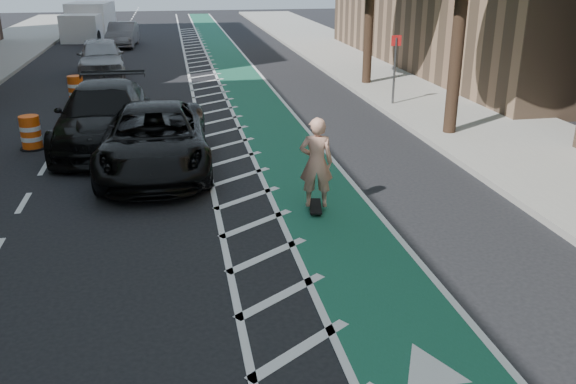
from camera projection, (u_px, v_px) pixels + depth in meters
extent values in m
plane|color=black|center=(182.00, 306.00, 9.04)|extent=(120.00, 120.00, 0.00)
cube|color=#165037|center=(272.00, 128.00, 18.75)|extent=(2.00, 90.00, 0.01)
cube|color=silver|center=(224.00, 130.00, 18.49)|extent=(1.40, 90.00, 0.01)
cube|color=gray|center=(469.00, 116.00, 19.85)|extent=(5.00, 90.00, 0.15)
cube|color=gray|center=(397.00, 119.00, 19.43)|extent=(0.12, 90.00, 0.16)
cylinder|color=#382619|center=(456.00, 61.00, 16.99)|extent=(0.36, 0.36, 4.40)
cylinder|color=#382619|center=(368.00, 31.00, 24.34)|extent=(0.36, 0.36, 4.40)
cylinder|color=#4C4C4C|center=(394.00, 73.00, 20.97)|extent=(0.08, 0.08, 2.40)
cube|color=red|center=(396.00, 41.00, 20.58)|extent=(0.35, 0.02, 0.35)
cube|color=black|center=(316.00, 206.00, 12.48)|extent=(0.39, 0.86, 0.03)
cylinder|color=black|center=(311.00, 204.00, 12.76)|extent=(0.04, 0.07, 0.06)
cylinder|color=black|center=(319.00, 204.00, 12.76)|extent=(0.04, 0.07, 0.06)
cylinder|color=black|center=(312.00, 214.00, 12.24)|extent=(0.04, 0.07, 0.06)
cylinder|color=black|center=(320.00, 214.00, 12.24)|extent=(0.04, 0.07, 0.06)
imported|color=tan|center=(316.00, 163.00, 12.15)|extent=(0.75, 0.56, 1.85)
imported|color=black|center=(154.00, 139.00, 14.73)|extent=(2.63, 5.60, 1.55)
imported|color=black|center=(104.00, 115.00, 16.75)|extent=(2.54, 5.81, 1.66)
imported|color=gray|center=(101.00, 57.00, 27.08)|extent=(2.40, 5.04, 1.66)
imported|color=slate|center=(123.00, 34.00, 36.62)|extent=(1.77, 4.43, 1.43)
cube|color=white|center=(91.00, 20.00, 40.89)|extent=(2.96, 3.95, 2.29)
cube|color=white|center=(81.00, 29.00, 38.42)|extent=(2.50, 2.11, 1.72)
cylinder|color=black|center=(64.00, 37.00, 38.10)|extent=(0.39, 0.83, 0.80)
cylinder|color=black|center=(97.00, 37.00, 38.21)|extent=(0.39, 0.83, 0.80)
cylinder|color=black|center=(81.00, 30.00, 41.95)|extent=(0.39, 0.83, 0.80)
cylinder|color=black|center=(111.00, 30.00, 42.06)|extent=(0.39, 0.83, 0.80)
cylinder|color=#F7520D|center=(31.00, 133.00, 16.49)|extent=(0.53, 0.53, 0.92)
cylinder|color=silver|center=(32.00, 138.00, 16.55)|extent=(0.54, 0.54, 0.12)
cylinder|color=silver|center=(30.00, 128.00, 16.44)|extent=(0.54, 0.54, 0.12)
cylinder|color=black|center=(33.00, 148.00, 16.65)|extent=(0.67, 0.67, 0.04)
cylinder|color=#FD4B0D|center=(91.00, 95.00, 21.27)|extent=(0.52, 0.52, 0.90)
cylinder|color=silver|center=(91.00, 99.00, 21.32)|extent=(0.53, 0.53, 0.12)
cylinder|color=silver|center=(91.00, 91.00, 21.22)|extent=(0.53, 0.53, 0.12)
cylinder|color=black|center=(92.00, 107.00, 21.42)|extent=(0.66, 0.66, 0.04)
cylinder|color=#DE4D0B|center=(76.00, 89.00, 22.10)|extent=(0.55, 0.55, 0.95)
cylinder|color=silver|center=(77.00, 93.00, 22.15)|extent=(0.56, 0.56, 0.13)
cylinder|color=silver|center=(76.00, 85.00, 22.05)|extent=(0.56, 0.56, 0.13)
cylinder|color=black|center=(78.00, 101.00, 22.26)|extent=(0.69, 0.69, 0.04)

